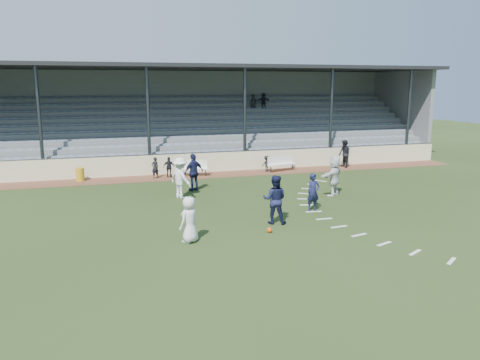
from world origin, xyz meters
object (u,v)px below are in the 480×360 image
object	(u,v)px
trash_bin	(80,174)
player_navy_lead	(313,192)
football	(269,230)
player_white_lead	(189,220)
bench_right	(281,162)
bench_left	(191,166)
official	(344,154)

from	to	relation	value
trash_bin	player_navy_lead	bearing A→B (deg)	-43.63
football	player_white_lead	distance (m)	3.11
bench_right	player_navy_lead	bearing A→B (deg)	-119.14
bench_right	trash_bin	xyz separation A→B (m)	(-12.07, 0.26, -0.19)
football	player_white_lead	xyz separation A→B (m)	(-3.02, -0.21, 0.71)
bench_left	football	size ratio (longest dim) A/B	10.00
player_white_lead	football	bearing A→B (deg)	145.83
player_white_lead	player_navy_lead	world-z (taller)	player_navy_lead
football	official	size ratio (longest dim) A/B	0.11
football	bench_right	bearing A→B (deg)	66.80
football	player_navy_lead	bearing A→B (deg)	39.61
trash_bin	official	world-z (taller)	official
player_navy_lead	official	distance (m)	11.32
trash_bin	official	size ratio (longest dim) A/B	0.41
football	official	distance (m)	14.94
player_navy_lead	trash_bin	bearing A→B (deg)	129.15
trash_bin	official	xyz separation A→B (m)	(16.50, -0.26, 0.53)
bench_left	bench_right	bearing A→B (deg)	13.64
trash_bin	player_white_lead	size ratio (longest dim) A/B	0.46
bench_right	player_white_lead	bearing A→B (deg)	-140.34
bench_left	trash_bin	xyz separation A→B (m)	(-6.31, 0.24, -0.19)
bench_left	bench_right	size ratio (longest dim) A/B	1.00
bench_left	football	xyz separation A→B (m)	(0.79, -11.61, -0.48)
official	player_white_lead	bearing A→B (deg)	-48.04
bench_right	trash_bin	size ratio (longest dim) A/B	2.73
player_navy_lead	official	xyz separation A→B (m)	(6.55, 9.23, 0.10)
bench_right	player_navy_lead	xyz separation A→B (m)	(-2.11, -9.23, 0.24)
bench_left	official	distance (m)	10.20
bench_right	trash_bin	distance (m)	12.07
bench_left	bench_right	world-z (taller)	same
trash_bin	player_white_lead	distance (m)	12.73
trash_bin	football	world-z (taller)	trash_bin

